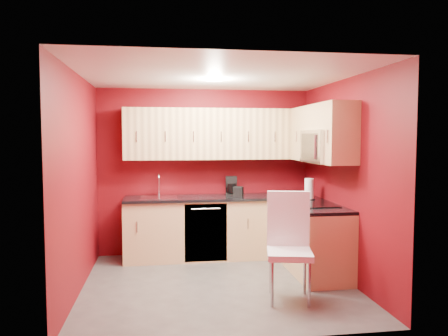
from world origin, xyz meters
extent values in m
plane|color=#54524F|center=(0.00, 0.00, 0.00)|extent=(3.20, 3.20, 0.00)
plane|color=white|center=(0.00, 0.00, 2.50)|extent=(3.20, 3.20, 0.00)
plane|color=#5E080F|center=(0.00, 1.50, 1.25)|extent=(3.20, 0.00, 3.20)
plane|color=#5E080F|center=(0.00, -1.50, 1.25)|extent=(3.20, 0.00, 3.20)
plane|color=#5E080F|center=(-1.60, 0.00, 1.25)|extent=(0.00, 3.00, 3.00)
plane|color=#5E080F|center=(1.60, 0.00, 1.25)|extent=(0.00, 3.00, 3.00)
cube|color=tan|center=(0.20, 1.20, 0.43)|extent=(2.80, 0.60, 0.87)
cube|color=tan|center=(1.30, 0.25, 0.43)|extent=(0.60, 1.30, 0.87)
cube|color=black|center=(0.20, 1.19, 0.89)|extent=(2.80, 0.63, 0.04)
cube|color=black|center=(1.29, 0.23, 0.89)|extent=(0.63, 1.27, 0.04)
cube|color=#E2C280|center=(0.20, 1.32, 1.83)|extent=(2.80, 0.35, 0.75)
cube|color=#E2C280|center=(1.43, 0.86, 1.83)|extent=(0.35, 0.57, 0.75)
cube|color=#E2C280|center=(1.43, -0.29, 1.83)|extent=(0.35, 0.22, 0.75)
cube|color=#E2C280|center=(1.43, 0.20, 2.04)|extent=(0.35, 0.76, 0.33)
cube|color=silver|center=(1.40, 0.20, 1.66)|extent=(0.40, 0.76, 0.42)
cube|color=black|center=(1.21, 0.20, 1.66)|extent=(0.02, 0.62, 0.33)
cylinder|color=silver|center=(1.19, -0.03, 1.66)|extent=(0.02, 0.02, 0.29)
cube|color=black|center=(1.28, 0.20, 0.92)|extent=(0.50, 0.55, 0.01)
cube|color=silver|center=(-0.70, 1.18, 0.91)|extent=(0.52, 0.42, 0.02)
cylinder|color=silver|center=(-0.70, 1.38, 1.04)|extent=(0.02, 0.02, 0.26)
torus|color=silver|center=(-0.70, 1.31, 1.17)|extent=(0.02, 0.16, 0.16)
cylinder|color=silver|center=(-0.70, 1.24, 1.11)|extent=(0.02, 0.02, 0.12)
cube|color=black|center=(-0.05, 0.91, 0.43)|extent=(0.60, 0.02, 0.82)
cylinder|color=white|center=(0.00, 0.30, 2.48)|extent=(0.20, 0.20, 0.01)
camera|label=1|loc=(-0.68, -5.12, 1.77)|focal=35.00mm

